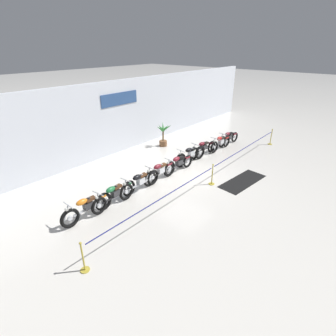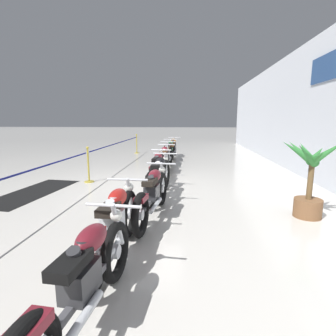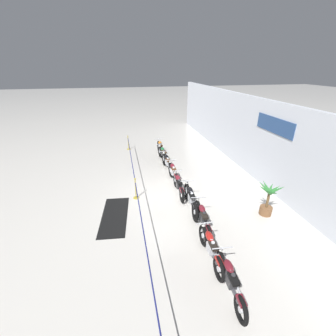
% 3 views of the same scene
% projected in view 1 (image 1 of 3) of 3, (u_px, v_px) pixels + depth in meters
% --- Properties ---
extents(ground_plane, '(120.00, 120.00, 0.00)m').
position_uv_depth(ground_plane, '(186.00, 174.00, 13.38)').
color(ground_plane, silver).
extents(back_wall, '(28.00, 0.29, 4.20)m').
position_uv_depth(back_wall, '(118.00, 117.00, 15.50)').
color(back_wall, silver).
rests_on(back_wall, ground).
extents(motorcycle_orange_0, '(2.21, 0.62, 0.96)m').
position_uv_depth(motorcycle_orange_0, '(87.00, 208.00, 9.81)').
color(motorcycle_orange_0, black).
rests_on(motorcycle_orange_0, ground).
extents(motorcycle_green_1, '(2.39, 0.62, 0.94)m').
position_uv_depth(motorcycle_green_1, '(114.00, 195.00, 10.66)').
color(motorcycle_green_1, black).
rests_on(motorcycle_green_1, ground).
extents(motorcycle_black_2, '(2.44, 0.62, 0.95)m').
position_uv_depth(motorcycle_black_2, '(140.00, 182.00, 11.60)').
color(motorcycle_black_2, black).
rests_on(motorcycle_black_2, ground).
extents(motorcycle_maroon_3, '(2.19, 0.62, 0.96)m').
position_uv_depth(motorcycle_maroon_3, '(160.00, 172.00, 12.55)').
color(motorcycle_maroon_3, black).
rests_on(motorcycle_maroon_3, ground).
extents(motorcycle_maroon_4, '(2.17, 0.62, 0.93)m').
position_uv_depth(motorcycle_maroon_4, '(178.00, 164.00, 13.46)').
color(motorcycle_maroon_4, black).
rests_on(motorcycle_maroon_4, ground).
extents(motorcycle_black_5, '(2.41, 0.62, 0.97)m').
position_uv_depth(motorcycle_black_5, '(190.00, 155.00, 14.47)').
color(motorcycle_black_5, black).
rests_on(motorcycle_black_5, ground).
extents(motorcycle_maroon_6, '(2.30, 0.62, 0.93)m').
position_uv_depth(motorcycle_maroon_6, '(203.00, 148.00, 15.44)').
color(motorcycle_maroon_6, black).
rests_on(motorcycle_maroon_6, ground).
extents(motorcycle_red_7, '(2.15, 0.62, 0.95)m').
position_uv_depth(motorcycle_red_7, '(220.00, 143.00, 16.29)').
color(motorcycle_red_7, black).
rests_on(motorcycle_red_7, ground).
extents(motorcycle_maroon_8, '(2.15, 0.62, 0.92)m').
position_uv_depth(motorcycle_maroon_8, '(228.00, 138.00, 17.15)').
color(motorcycle_maroon_8, black).
rests_on(motorcycle_maroon_8, ground).
extents(potted_palm_left_of_row, '(1.03, 1.04, 1.55)m').
position_uv_depth(potted_palm_left_of_row, '(163.00, 134.00, 16.79)').
color(potted_palm_left_of_row, brown).
rests_on(potted_palm_left_of_row, ground).
extents(stanchion_far_left, '(14.13, 0.28, 1.05)m').
position_uv_depth(stanchion_far_left, '(195.00, 180.00, 11.16)').
color(stanchion_far_left, gold).
rests_on(stanchion_far_left, ground).
extents(stanchion_mid_left, '(0.28, 0.28, 1.05)m').
position_uv_depth(stanchion_mid_left, '(212.00, 177.00, 12.28)').
color(stanchion_mid_left, gold).
rests_on(stanchion_mid_left, ground).
extents(stanchion_mid_right, '(0.28, 0.28, 1.05)m').
position_uv_depth(stanchion_mid_right, '(271.00, 139.00, 17.23)').
color(stanchion_mid_right, gold).
rests_on(stanchion_mid_right, ground).
extents(floor_banner, '(2.83, 1.32, 0.01)m').
position_uv_depth(floor_banner, '(243.00, 181.00, 12.68)').
color(floor_banner, black).
rests_on(floor_banner, ground).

